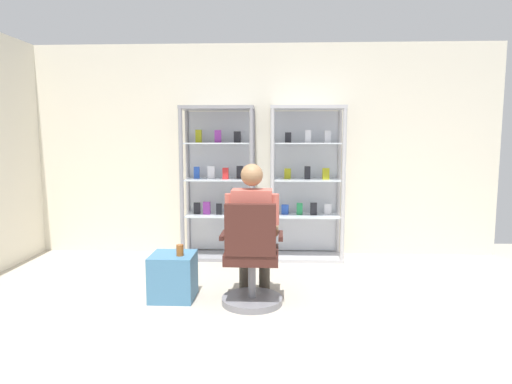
{
  "coord_description": "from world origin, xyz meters",
  "views": [
    {
      "loc": [
        0.16,
        -2.83,
        1.52
      ],
      "look_at": [
        -0.02,
        1.43,
        1.0
      ],
      "focal_mm": 31.31,
      "sensor_mm": 36.0,
      "label": 1
    }
  ],
  "objects_px": {
    "tea_glass": "(180,250)",
    "display_cabinet_right": "(306,182)",
    "office_chair": "(252,264)",
    "display_cabinet_left": "(219,182)",
    "storage_crate": "(173,276)",
    "seated_shopkeeper": "(253,225)"
  },
  "relations": [
    {
      "from": "display_cabinet_right",
      "to": "tea_glass",
      "type": "relative_size",
      "value": 18.18
    },
    {
      "from": "storage_crate",
      "to": "seated_shopkeeper",
      "type": "bearing_deg",
      "value": 0.29
    },
    {
      "from": "display_cabinet_left",
      "to": "display_cabinet_right",
      "type": "bearing_deg",
      "value": 0.04
    },
    {
      "from": "display_cabinet_left",
      "to": "storage_crate",
      "type": "bearing_deg",
      "value": -99.33
    },
    {
      "from": "display_cabinet_right",
      "to": "tea_glass",
      "type": "height_order",
      "value": "display_cabinet_right"
    },
    {
      "from": "display_cabinet_right",
      "to": "storage_crate",
      "type": "bearing_deg",
      "value": -131.39
    },
    {
      "from": "display_cabinet_left",
      "to": "display_cabinet_right",
      "type": "height_order",
      "value": "same"
    },
    {
      "from": "storage_crate",
      "to": "tea_glass",
      "type": "distance_m",
      "value": 0.28
    },
    {
      "from": "seated_shopkeeper",
      "to": "tea_glass",
      "type": "relative_size",
      "value": 12.35
    },
    {
      "from": "display_cabinet_left",
      "to": "storage_crate",
      "type": "relative_size",
      "value": 4.42
    },
    {
      "from": "display_cabinet_right",
      "to": "office_chair",
      "type": "height_order",
      "value": "display_cabinet_right"
    },
    {
      "from": "tea_glass",
      "to": "display_cabinet_right",
      "type": "bearing_deg",
      "value": 51.28
    },
    {
      "from": "display_cabinet_left",
      "to": "office_chair",
      "type": "relative_size",
      "value": 1.98
    },
    {
      "from": "storage_crate",
      "to": "display_cabinet_right",
      "type": "bearing_deg",
      "value": 48.61
    },
    {
      "from": "office_chair",
      "to": "tea_glass",
      "type": "relative_size",
      "value": 9.19
    },
    {
      "from": "display_cabinet_left",
      "to": "office_chair",
      "type": "height_order",
      "value": "display_cabinet_left"
    },
    {
      "from": "office_chair",
      "to": "display_cabinet_left",
      "type": "bearing_deg",
      "value": 106.5
    },
    {
      "from": "seated_shopkeeper",
      "to": "storage_crate",
      "type": "distance_m",
      "value": 0.9
    },
    {
      "from": "display_cabinet_left",
      "to": "display_cabinet_right",
      "type": "distance_m",
      "value": 1.1
    },
    {
      "from": "display_cabinet_right",
      "to": "tea_glass",
      "type": "distance_m",
      "value": 2.09
    },
    {
      "from": "display_cabinet_left",
      "to": "tea_glass",
      "type": "bearing_deg",
      "value": -96.15
    },
    {
      "from": "display_cabinet_right",
      "to": "tea_glass",
      "type": "xyz_separation_m",
      "value": [
        -1.27,
        -1.59,
        -0.48
      ]
    }
  ]
}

